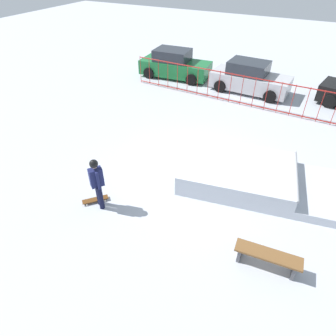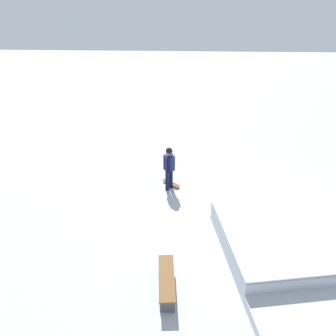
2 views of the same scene
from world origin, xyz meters
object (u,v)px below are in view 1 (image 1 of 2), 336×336
at_px(skater, 97,180).
at_px(parked_car_green, 175,65).
at_px(skateboard, 95,199).
at_px(park_bench, 268,257).
at_px(parked_car_silver, 250,78).
at_px(skate_ramp, 251,176).

xyz_separation_m(skater, parked_car_green, (-2.88, 11.07, -0.28)).
xyz_separation_m(skater, skateboard, (-0.28, 0.07, -0.93)).
relative_size(park_bench, parked_car_silver, 0.39).
bearing_deg(parked_car_silver, parked_car_green, -178.94).
relative_size(parked_car_green, parked_car_silver, 1.00).
distance_m(parked_car_green, parked_car_silver, 4.57).
height_order(skate_ramp, skateboard, skate_ramp).
distance_m(skater, parked_car_green, 11.44).
relative_size(skateboard, park_bench, 0.44).
bearing_deg(skater, skateboard, 112.00).
relative_size(skater, parked_car_silver, 0.41).
bearing_deg(parked_car_silver, skateboard, -96.87).
xyz_separation_m(skateboard, park_bench, (5.27, 0.06, 0.28)).
height_order(park_bench, parked_car_silver, parked_car_silver).
height_order(park_bench, parked_car_green, parked_car_green).
bearing_deg(park_bench, skater, -178.51).
bearing_deg(skater, parked_car_silver, 26.65).
distance_m(skate_ramp, parked_car_green, 10.41).
bearing_deg(skateboard, skate_ramp, -10.24).
height_order(skater, parked_car_silver, skater).
xyz_separation_m(skate_ramp, skateboard, (-4.11, -3.05, -0.24)).
xyz_separation_m(park_bench, parked_car_silver, (-3.30, 10.75, 0.37)).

